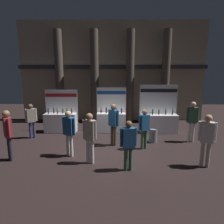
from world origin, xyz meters
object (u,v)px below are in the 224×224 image
object	(u,v)px
visitor_3	(192,118)
visitor_4	(8,131)
exhibitor_booth_1	(111,121)
visitor_2	(90,134)
visitor_0	(114,121)
exhibitor_booth_0	(61,121)
visitor_7	(128,142)
visitor_8	(207,136)
visitor_1	(31,118)
visitor_6	(144,126)
visitor_5	(69,130)
trash_bin	(153,136)
exhibitor_booth_2	(159,121)

from	to	relation	value
visitor_3	visitor_4	bearing A→B (deg)	-151.41
exhibitor_booth_1	visitor_2	bearing A→B (deg)	-100.07
exhibitor_booth_1	visitor_2	world-z (taller)	exhibitor_booth_1
exhibitor_booth_1	visitor_0	distance (m)	2.07
exhibitor_booth_1	visitor_4	bearing A→B (deg)	-135.05
exhibitor_booth_0	visitor_4	size ratio (longest dim) A/B	1.23
visitor_7	visitor_8	distance (m)	2.56
visitor_1	visitor_4	xyz separation A→B (m)	(0.24, -2.43, 0.12)
visitor_6	visitor_3	bearing A→B (deg)	176.29
exhibitor_booth_1	visitor_5	world-z (taller)	exhibitor_booth_1
trash_bin	visitor_5	world-z (taller)	visitor_5
visitor_6	exhibitor_booth_1	bearing A→B (deg)	-85.04
visitor_6	visitor_7	distance (m)	1.97
visitor_1	visitor_2	bearing A→B (deg)	-66.02
visitor_3	visitor_4	size ratio (longest dim) A/B	1.02
visitor_1	visitor_3	distance (m)	7.45
exhibitor_booth_1	visitor_4	world-z (taller)	exhibitor_booth_1
visitor_2	visitor_8	bearing A→B (deg)	-173.56
exhibitor_booth_1	visitor_2	size ratio (longest dim) A/B	1.33
visitor_7	visitor_6	bearing A→B (deg)	-121.54
exhibitor_booth_1	trash_bin	bearing A→B (deg)	-39.70
exhibitor_booth_2	visitor_0	distance (m)	3.11
visitor_1	exhibitor_booth_1	bearing A→B (deg)	-9.66
visitor_4	exhibitor_booth_0	bearing A→B (deg)	-53.35
exhibitor_booth_0	exhibitor_booth_2	size ratio (longest dim) A/B	0.89
exhibitor_booth_0	visitor_4	world-z (taller)	exhibitor_booth_0
visitor_4	visitor_2	bearing A→B (deg)	-133.54
visitor_1	visitor_6	world-z (taller)	visitor_1
trash_bin	visitor_5	size ratio (longest dim) A/B	0.36
trash_bin	visitor_4	bearing A→B (deg)	-160.41
trash_bin	visitor_0	xyz separation A→B (m)	(-1.79, -0.41, 0.78)
visitor_6	visitor_8	size ratio (longest dim) A/B	0.94
exhibitor_booth_0	visitor_1	distance (m)	1.57
exhibitor_booth_1	visitor_4	size ratio (longest dim) A/B	1.29
visitor_0	trash_bin	bearing A→B (deg)	-127.31
exhibitor_booth_1	exhibitor_booth_2	bearing A→B (deg)	-1.37
visitor_2	visitor_8	size ratio (longest dim) A/B	0.99
visitor_4	visitor_7	xyz separation A→B (m)	(4.16, -0.68, -0.13)
visitor_4	visitor_5	distance (m)	2.08
visitor_3	visitor_4	distance (m)	7.47
trash_bin	visitor_3	world-z (taller)	visitor_3
visitor_4	visitor_6	distance (m)	5.05
exhibitor_booth_2	visitor_8	size ratio (longest dim) A/B	1.41
exhibitor_booth_0	visitor_8	size ratio (longest dim) A/B	1.26
visitor_4	visitor_8	xyz separation A→B (m)	(6.70, -0.41, -0.03)
visitor_3	visitor_5	size ratio (longest dim) A/B	1.07
trash_bin	visitor_1	size ratio (longest dim) A/B	0.37
visitor_4	visitor_8	distance (m)	6.71
visitor_3	visitor_5	xyz separation A→B (m)	(-5.15, -1.61, -0.08)
trash_bin	visitor_2	xyz separation A→B (m)	(-2.59, -2.14, 0.73)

